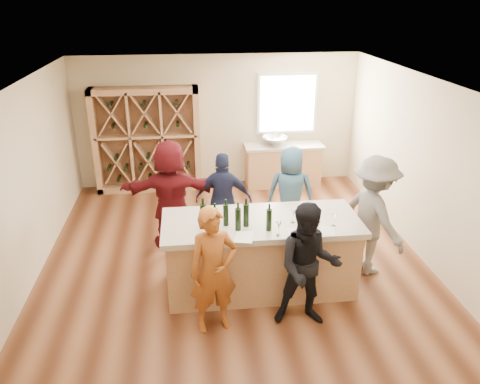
{
  "coord_description": "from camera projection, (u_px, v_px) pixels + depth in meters",
  "views": [
    {
      "loc": [
        -0.66,
        -6.3,
        3.97
      ],
      "look_at": [
        0.1,
        0.2,
        1.15
      ],
      "focal_mm": 35.0,
      "sensor_mm": 36.0,
      "label": 1
    }
  ],
  "objects": [
    {
      "name": "floor",
      "position": [
        235.0,
        267.0,
        7.41
      ],
      "size": [
        6.0,
        7.0,
        0.1
      ],
      "primitive_type": "cube",
      "color": "brown",
      "rests_on": "ground"
    },
    {
      "name": "ceiling",
      "position": [
        234.0,
        82.0,
        6.26
      ],
      "size": [
        6.0,
        7.0,
        0.1
      ],
      "primitive_type": "cube",
      "color": "white",
      "rests_on": "ground"
    },
    {
      "name": "wall_back",
      "position": [
        217.0,
        121.0,
        10.07
      ],
      "size": [
        6.0,
        0.1,
        2.8
      ],
      "primitive_type": "cube",
      "color": "beige",
      "rests_on": "ground"
    },
    {
      "name": "wall_front",
      "position": [
        283.0,
        354.0,
        3.6
      ],
      "size": [
        6.0,
        0.1,
        2.8
      ],
      "primitive_type": "cube",
      "color": "beige",
      "rests_on": "ground"
    },
    {
      "name": "wall_left",
      "position": [
        17.0,
        192.0,
        6.51
      ],
      "size": [
        0.1,
        7.0,
        2.8
      ],
      "primitive_type": "cube",
      "color": "beige",
      "rests_on": "ground"
    },
    {
      "name": "wall_right",
      "position": [
        433.0,
        173.0,
        7.16
      ],
      "size": [
        0.1,
        7.0,
        2.8
      ],
      "primitive_type": "cube",
      "color": "beige",
      "rests_on": "ground"
    },
    {
      "name": "window_frame",
      "position": [
        287.0,
        104.0,
        10.02
      ],
      "size": [
        1.3,
        0.06,
        1.3
      ],
      "primitive_type": "cube",
      "color": "white",
      "rests_on": "wall_back"
    },
    {
      "name": "window_pane",
      "position": [
        287.0,
        104.0,
        9.99
      ],
      "size": [
        1.18,
        0.01,
        1.18
      ],
      "primitive_type": "cube",
      "color": "white",
      "rests_on": "wall_back"
    },
    {
      "name": "wine_rack",
      "position": [
        147.0,
        140.0,
        9.78
      ],
      "size": [
        2.2,
        0.45,
        2.2
      ],
      "primitive_type": "cube",
      "color": "tan",
      "rests_on": "floor"
    },
    {
      "name": "back_counter_base",
      "position": [
        283.0,
        166.0,
        10.29
      ],
      "size": [
        1.6,
        0.58,
        0.86
      ],
      "primitive_type": "cube",
      "color": "tan",
      "rests_on": "floor"
    },
    {
      "name": "back_counter_top",
      "position": [
        284.0,
        146.0,
        10.1
      ],
      "size": [
        1.7,
        0.62,
        0.06
      ],
      "primitive_type": "cube",
      "color": "#B9AC97",
      "rests_on": "back_counter_base"
    },
    {
      "name": "sink",
      "position": [
        275.0,
        141.0,
        10.03
      ],
      "size": [
        0.54,
        0.54,
        0.19
      ],
      "primitive_type": "imported",
      "color": "silver",
      "rests_on": "back_counter_top"
    },
    {
      "name": "faucet",
      "position": [
        273.0,
        136.0,
        10.18
      ],
      "size": [
        0.02,
        0.02,
        0.3
      ],
      "primitive_type": "cylinder",
      "color": "silver",
      "rests_on": "back_counter_top"
    },
    {
      "name": "tasting_counter_base",
      "position": [
        261.0,
        257.0,
        6.63
      ],
      "size": [
        2.6,
        1.0,
        1.0
      ],
      "primitive_type": "cube",
      "color": "tan",
      "rests_on": "floor"
    },
    {
      "name": "tasting_counter_top",
      "position": [
        261.0,
        223.0,
        6.42
      ],
      "size": [
        2.72,
        1.12,
        0.08
      ],
      "primitive_type": "cube",
      "color": "#B9AC97",
      "rests_on": "tasting_counter_base"
    },
    {
      "name": "wine_bottle_a",
      "position": [
        203.0,
        216.0,
        6.15
      ],
      "size": [
        0.09,
        0.09,
        0.34
      ],
      "primitive_type": "cylinder",
      "rotation": [
        0.0,
        0.0,
        -0.09
      ],
      "color": "black",
      "rests_on": "tasting_counter_top"
    },
    {
      "name": "wine_bottle_b",
      "position": [
        215.0,
        221.0,
        6.03
      ],
      "size": [
        0.09,
        0.09,
        0.33
      ],
      "primitive_type": "cylinder",
      "rotation": [
        0.0,
        0.0,
        -0.11
      ],
      "color": "black",
      "rests_on": "tasting_counter_top"
    },
    {
      "name": "wine_bottle_c",
      "position": [
        226.0,
        215.0,
        6.21
      ],
      "size": [
        0.09,
        0.09,
        0.3
      ],
      "primitive_type": "cylinder",
      "rotation": [
        0.0,
        0.0,
        0.24
      ],
      "color": "black",
      "rests_on": "tasting_counter_top"
    },
    {
      "name": "wine_bottle_d",
      "position": [
        238.0,
        219.0,
        6.08
      ],
      "size": [
        0.08,
        0.08,
        0.31
      ],
      "primitive_type": "cylinder",
      "rotation": [
        0.0,
        0.0,
        0.07
      ],
      "color": "black",
      "rests_on": "tasting_counter_top"
    },
    {
      "name": "wine_bottle_e",
      "position": [
        246.0,
        215.0,
        6.19
      ],
      "size": [
        0.1,
        0.1,
        0.32
      ],
      "primitive_type": "cylinder",
      "rotation": [
        0.0,
        0.0,
        0.35
      ],
      "color": "black",
      "rests_on": "tasting_counter_top"
    },
    {
      "name": "wine_glass_b",
      "position": [
        278.0,
        229.0,
        5.96
      ],
      "size": [
        0.1,
        0.1,
        0.2
      ],
      "primitive_type": "cone",
      "rotation": [
        0.0,
        0.0,
        0.34
      ],
      "color": "white",
      "rests_on": "tasting_counter_top"
    },
    {
      "name": "wine_glass_c",
      "position": [
        318.0,
        228.0,
        6.01
      ],
      "size": [
        0.08,
        0.08,
        0.17
      ],
      "primitive_type": "cone",
      "rotation": [
        0.0,
        0.0,
        -0.2
      ],
      "color": "white",
      "rests_on": "tasting_counter_top"
    },
    {
      "name": "wine_glass_d",
      "position": [
        293.0,
        216.0,
        6.31
      ],
      "size": [
        0.08,
        0.08,
        0.19
      ],
      "primitive_type": "cone",
      "rotation": [
        0.0,
        0.0,
        -0.1
      ],
      "color": "white",
      "rests_on": "tasting_counter_top"
    },
    {
      "name": "wine_glass_e",
      "position": [
        334.0,
        220.0,
        6.21
      ],
      "size": [
        0.08,
        0.08,
        0.17
      ],
      "primitive_type": "cone",
      "rotation": [
        0.0,
        0.0,
        -0.21
      ],
      "color": "white",
      "rests_on": "tasting_counter_top"
    },
    {
      "name": "tasting_menu_a",
      "position": [
        244.0,
        237.0,
        5.97
      ],
      "size": [
        0.29,
        0.36,
        0.0
      ],
      "primitive_type": "cube",
      "rotation": [
        0.0,
        0.0,
        -0.22
      ],
      "color": "white",
      "rests_on": "tasting_counter_top"
    },
    {
      "name": "tasting_menu_b",
      "position": [
        288.0,
        233.0,
        6.07
      ],
      "size": [
        0.3,
        0.36,
        0.0
      ],
      "primitive_type": "cube",
      "rotation": [
        0.0,
        0.0,
        -0.27
      ],
      "color": "white",
      "rests_on": "tasting_counter_top"
    },
    {
      "name": "tasting_menu_c",
      "position": [
        328.0,
        231.0,
        6.12
      ],
      "size": [
        0.26,
        0.31,
        0.0
      ],
      "primitive_type": "cube",
      "rotation": [
        0.0,
        0.0,
        -0.3
      ],
      "color": "white",
      "rests_on": "tasting_counter_top"
    },
    {
      "name": "person_near_left",
      "position": [
        213.0,
        271.0,
        5.7
      ],
      "size": [
        0.69,
        0.57,
        1.66
      ],
      "primitive_type": "imported",
      "rotation": [
        0.0,
        0.0,
        0.22
      ],
      "color": "#994C19",
      "rests_on": "floor"
    },
    {
      "name": "person_near_right",
      "position": [
        308.0,
        266.0,
        5.78
      ],
      "size": [
        0.87,
        0.55,
        1.67
      ],
      "primitive_type": "imported",
      "rotation": [
        0.0,
        0.0,
        -0.14
      ],
      "color": "black",
      "rests_on": "floor"
    },
    {
      "name": "person_server",
      "position": [
        373.0,
        216.0,
        6.89
      ],
      "size": [
        0.92,
        1.31,
        1.84
      ],
      "primitive_type": "imported",
      "rotation": [
        0.0,
        0.0,
        1.92
      ],
      "color": "slate",
      "rests_on": "floor"
    },
    {
      "name": "person_far_mid",
      "position": [
        224.0,
        199.0,
        7.73
      ],
      "size": [
        1.01,
        0.64,
        1.6
      ],
      "primitive_type": "imported",
      "rotation": [
        0.0,
        0.0,
        2.96
      ],
      "color": "#191E38",
      "rests_on": "floor"
    },
    {
      "name": "person_far_right",
      "position": [
        291.0,
        193.0,
        7.9
      ],
      "size": [
        0.91,
        0.71,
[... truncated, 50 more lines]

